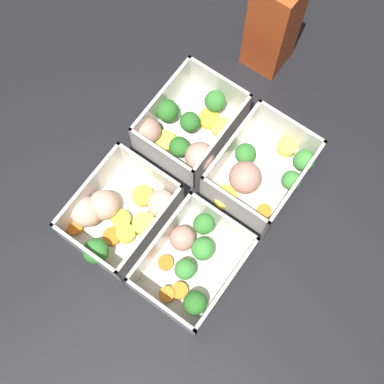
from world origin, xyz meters
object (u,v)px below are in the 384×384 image
container_near_right (260,171)px  container_far_left (116,215)px  container_near_left (192,262)px  container_far_right (186,129)px  juice_carton (274,23)px

container_near_right → container_far_left: same height
container_near_right → container_far_left: (-0.18, 0.14, -0.00)m
container_near_left → container_far_right: (0.17, 0.13, -0.00)m
container_near_right → juice_carton: 0.23m
container_far_left → juice_carton: bearing=-4.2°
juice_carton → container_far_left: bearing=175.8°
container_near_left → container_far_left: (-0.01, 0.13, -0.00)m
container_near_right → container_far_left: 0.23m
container_near_left → container_far_right: same height
container_far_right → juice_carton: juice_carton is taller
container_far_left → juice_carton: 0.38m
container_near_right → juice_carton: juice_carton is taller
container_far_left → juice_carton: (0.37, -0.03, 0.07)m
container_near_left → container_far_right: 0.21m
container_far_right → container_near_right: bearing=-86.4°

